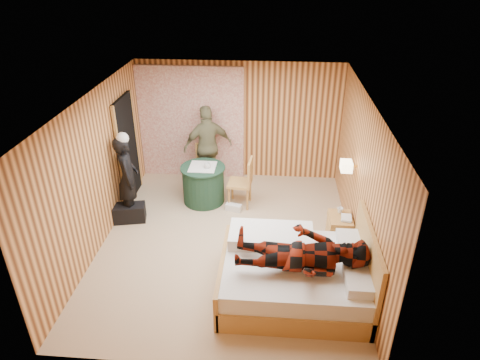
# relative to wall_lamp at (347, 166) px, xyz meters

# --- Properties ---
(floor) EXTENTS (4.20, 5.00, 0.01)m
(floor) POSITION_rel_wall_lamp_xyz_m (-1.92, -0.45, -1.30)
(floor) COLOR tan
(floor) RESTS_ON ground
(ceiling) EXTENTS (4.20, 5.00, 0.01)m
(ceiling) POSITION_rel_wall_lamp_xyz_m (-1.92, -0.45, 1.20)
(ceiling) COLOR silver
(ceiling) RESTS_ON wall_back
(wall_back) EXTENTS (4.20, 0.02, 2.50)m
(wall_back) POSITION_rel_wall_lamp_xyz_m (-1.92, 2.05, -0.05)
(wall_back) COLOR #F1A85C
(wall_back) RESTS_ON floor
(wall_left) EXTENTS (0.02, 5.00, 2.50)m
(wall_left) POSITION_rel_wall_lamp_xyz_m (-4.02, -0.45, -0.05)
(wall_left) COLOR #F1A85C
(wall_left) RESTS_ON floor
(wall_right) EXTENTS (0.02, 5.00, 2.50)m
(wall_right) POSITION_rel_wall_lamp_xyz_m (0.18, -0.45, -0.05)
(wall_right) COLOR #F1A85C
(wall_right) RESTS_ON floor
(curtain) EXTENTS (2.20, 0.08, 2.40)m
(curtain) POSITION_rel_wall_lamp_xyz_m (-2.92, 1.98, -0.10)
(curtain) COLOR #EDE4CE
(curtain) RESTS_ON floor
(doorway) EXTENTS (0.06, 0.90, 2.05)m
(doorway) POSITION_rel_wall_lamp_xyz_m (-3.98, 0.95, -0.28)
(doorway) COLOR black
(doorway) RESTS_ON floor
(wall_lamp) EXTENTS (0.26, 0.24, 0.16)m
(wall_lamp) POSITION_rel_wall_lamp_xyz_m (0.00, 0.00, 0.00)
(wall_lamp) COLOR gold
(wall_lamp) RESTS_ON wall_right
(bed) EXTENTS (2.09, 1.65, 1.13)m
(bed) POSITION_rel_wall_lamp_xyz_m (-0.80, -1.58, -0.97)
(bed) COLOR tan
(bed) RESTS_ON floor
(nightstand) EXTENTS (0.39, 0.53, 0.51)m
(nightstand) POSITION_rel_wall_lamp_xyz_m (-0.04, -0.30, -1.04)
(nightstand) COLOR tan
(nightstand) RESTS_ON floor
(round_table) EXTENTS (0.86, 0.86, 0.76)m
(round_table) POSITION_rel_wall_lamp_xyz_m (-2.52, 0.86, -0.92)
(round_table) COLOR #1B3B29
(round_table) RESTS_ON floor
(chair_far) EXTENTS (0.54, 0.54, 0.93)m
(chair_far) POSITION_rel_wall_lamp_xyz_m (-2.55, 1.54, -0.76)
(chair_far) COLOR tan
(chair_far) RESTS_ON floor
(chair_near) EXTENTS (0.48, 0.48, 0.97)m
(chair_near) POSITION_rel_wall_lamp_xyz_m (-1.72, 0.78, -0.74)
(chair_near) COLOR tan
(chair_near) RESTS_ON floor
(duffel_bag) EXTENTS (0.62, 0.41, 0.32)m
(duffel_bag) POSITION_rel_wall_lamp_xyz_m (-3.77, 0.06, -1.14)
(duffel_bag) COLOR black
(duffel_bag) RESTS_ON floor
(sneaker_left) EXTENTS (0.26, 0.14, 0.11)m
(sneaker_left) POSITION_rel_wall_lamp_xyz_m (-2.61, 0.78, -1.25)
(sneaker_left) COLOR silver
(sneaker_left) RESTS_ON floor
(sneaker_right) EXTENTS (0.32, 0.20, 0.13)m
(sneaker_right) POSITION_rel_wall_lamp_xyz_m (-1.91, 0.55, -1.23)
(sneaker_right) COLOR silver
(sneaker_right) RESTS_ON floor
(woman_standing) EXTENTS (0.54, 0.67, 1.59)m
(woman_standing) POSITION_rel_wall_lamp_xyz_m (-3.77, 0.21, -0.50)
(woman_standing) COLOR black
(woman_standing) RESTS_ON floor
(man_at_table) EXTENTS (1.09, 0.79, 1.72)m
(man_at_table) POSITION_rel_wall_lamp_xyz_m (-2.52, 1.58, -0.44)
(man_at_table) COLOR #6E6C49
(man_at_table) RESTS_ON floor
(man_on_bed) EXTENTS (0.86, 0.67, 1.77)m
(man_on_bed) POSITION_rel_wall_lamp_xyz_m (-0.77, -1.81, -0.30)
(man_on_bed) COLOR maroon
(man_on_bed) RESTS_ON bed
(book_lower) EXTENTS (0.21, 0.25, 0.02)m
(book_lower) POSITION_rel_wall_lamp_xyz_m (-0.04, -0.35, -0.78)
(book_lower) COLOR silver
(book_lower) RESTS_ON nightstand
(book_upper) EXTENTS (0.19, 0.24, 0.02)m
(book_upper) POSITION_rel_wall_lamp_xyz_m (-0.04, -0.35, -0.76)
(book_upper) COLOR silver
(book_upper) RESTS_ON nightstand
(cup_nightstand) EXTENTS (0.11, 0.11, 0.09)m
(cup_nightstand) POSITION_rel_wall_lamp_xyz_m (-0.04, -0.17, -0.74)
(cup_nightstand) COLOR silver
(cup_nightstand) RESTS_ON nightstand
(cup_table) EXTENTS (0.15, 0.15, 0.10)m
(cup_table) POSITION_rel_wall_lamp_xyz_m (-2.42, 0.81, -0.49)
(cup_table) COLOR silver
(cup_table) RESTS_ON round_table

